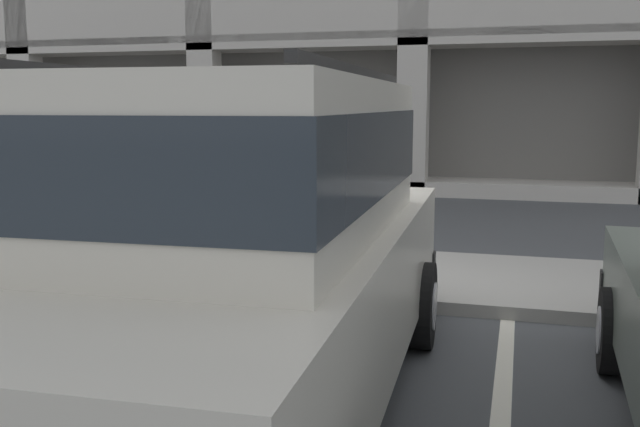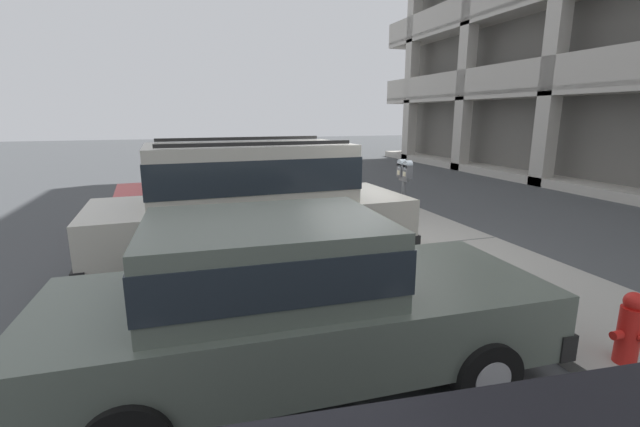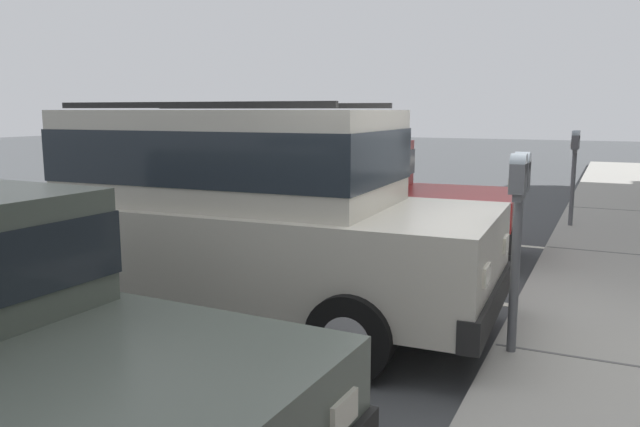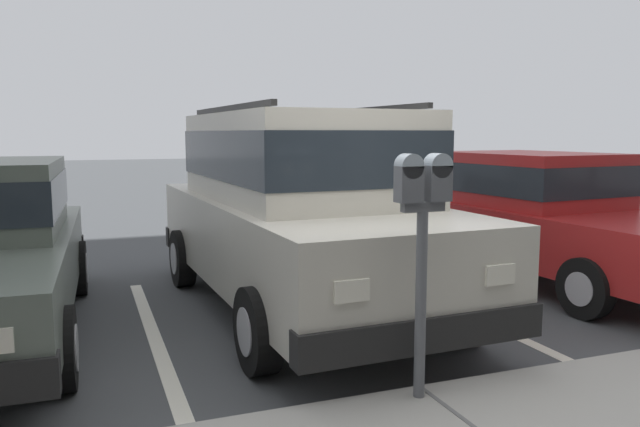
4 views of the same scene
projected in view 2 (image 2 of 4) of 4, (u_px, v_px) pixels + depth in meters
name	position (u px, v px, depth m)	size (l,w,h in m)	color
ground_plane	(380.00, 258.00, 7.44)	(80.00, 80.00, 0.10)	#444749
sidewalk	(445.00, 245.00, 7.80)	(40.00, 2.20, 0.12)	#9E9B93
parking_stall_lines	(334.00, 300.00, 5.62)	(12.06, 4.80, 0.01)	silver
silver_suv	(252.00, 202.00, 6.52)	(2.14, 4.85, 2.03)	beige
red_sedan	(219.00, 187.00, 9.45)	(2.08, 4.60, 1.54)	red
dark_hatchback	(289.00, 296.00, 3.78)	(1.95, 4.54, 1.54)	#5B665B
parking_meter_near	(404.00, 183.00, 7.17)	(0.35, 0.12, 1.54)	#595B60
parking_meter_far	(307.00, 154.00, 12.72)	(0.35, 0.12, 1.53)	#595B60
fire_hydrant	(630.00, 329.00, 3.94)	(0.30, 0.30, 0.70)	red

